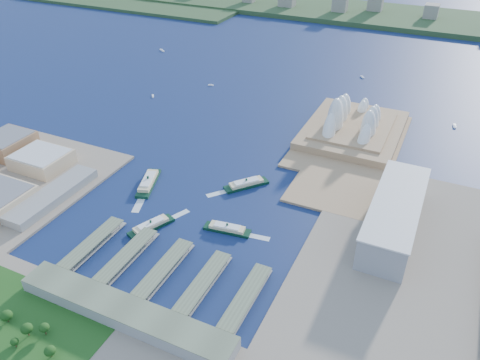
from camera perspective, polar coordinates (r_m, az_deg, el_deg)
The scene contains 19 objects.
ground at distance 504.96m, azimuth -5.90°, elevation -5.42°, with size 3000.00×3000.00×0.00m, color #101D4A.
east_land at distance 421.53m, azimuth 21.00°, elevation -17.49°, with size 240.00×500.00×3.00m, color gray.
peninsula at distance 678.81m, azimuth 13.37°, elevation 4.77°, with size 135.00×220.00×3.00m, color #A37F59.
far_shore at distance 1366.21m, azimuth 16.45°, elevation 18.75°, with size 2200.00×260.00×12.00m, color #2D4926.
opera_house at distance 683.73m, azimuth 13.90°, elevation 7.77°, with size 134.00×180.00×58.00m, color white, non-canonical shape.
toaster_building at distance 506.73m, azimuth 18.32°, elevation -4.12°, with size 45.00×155.00×35.00m, color gray.
ferry_wharves at distance 449.23m, azimuth -9.26°, elevation -10.77°, with size 184.00×90.00×9.30m, color #5D684F, non-canonical shape.
terminal_building at distance 413.83m, azimuth -13.88°, elevation -15.42°, with size 200.00×28.00×12.00m, color gray.
park at distance 432.15m, azimuth -26.73°, elevation -15.84°, with size 150.00×110.00×16.00m, color #194714, non-canonical shape.
far_skyline at distance 1339.78m, azimuth 16.51°, elevation 19.96°, with size 1900.00×140.00×55.00m, color gray, non-canonical shape.
ferry_a at distance 572.89m, azimuth -11.13°, elevation -0.06°, with size 15.62×61.36×11.60m, color black, non-canonical shape.
ferry_b at distance 559.62m, azimuth 0.78°, elevation -0.30°, with size 14.02×55.07×10.41m, color black, non-canonical shape.
ferry_c at distance 503.59m, azimuth -10.81°, elevation -5.33°, with size 13.13×51.57×9.75m, color black, non-canonical shape.
ferry_d at distance 491.38m, azimuth -1.58°, elevation -5.77°, with size 12.70×49.88×9.43m, color black, non-canonical shape.
boat_a at distance 817.95m, azimuth -10.58°, elevation 10.04°, with size 3.10×12.41×2.39m, color white, non-canonical shape.
boat_b at distance 852.27m, azimuth -3.58°, elevation 11.49°, with size 3.19×9.13×2.46m, color white, non-canonical shape.
boat_c at distance 770.31m, azimuth 24.71°, elevation 6.03°, with size 3.91×13.39×3.01m, color white, non-canonical shape.
boat_d at distance 1052.27m, azimuth -9.48°, elevation 15.35°, with size 4.02×18.36×3.10m, color white, non-canonical shape.
boat_e at distance 916.54m, azimuth 14.70°, elevation 12.07°, with size 3.59×11.28×2.77m, color white, non-canonical shape.
Camera 1 is at (214.70, -334.11, 311.87)m, focal length 35.00 mm.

